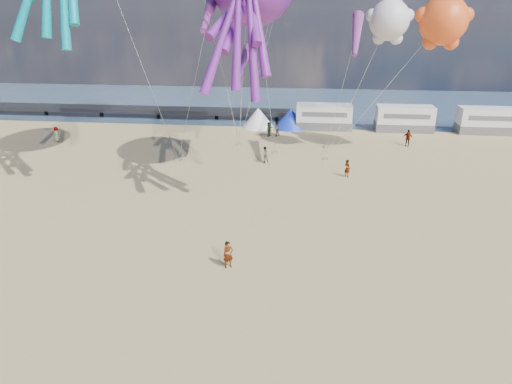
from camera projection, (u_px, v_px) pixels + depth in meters
name	position (u px, v px, depth m)	size (l,w,h in m)	color
ground	(207.00, 354.00, 19.47)	(120.00, 120.00, 0.00)	tan
water	(281.00, 104.00, 70.15)	(120.00, 120.00, 0.00)	#364D67
pier	(73.00, 108.00, 62.47)	(60.00, 3.00, 0.50)	black
motorhome_0	(324.00, 117.00, 55.17)	(6.60, 2.50, 3.00)	silver
motorhome_1	(404.00, 119.00, 54.21)	(6.60, 2.50, 3.00)	silver
motorhome_2	(488.00, 121.00, 53.26)	(6.60, 2.50, 3.00)	silver
tent_white	(258.00, 118.00, 56.09)	(4.00, 4.00, 2.40)	white
tent_blue	(291.00, 118.00, 55.69)	(4.00, 4.00, 2.40)	#1933CC
standing_person	(228.00, 255.00, 25.67)	(0.59, 0.39, 1.62)	tan
beachgoer_0	(57.00, 134.00, 50.15)	(0.61, 0.40, 1.67)	#7F6659
beachgoer_1	(264.00, 155.00, 43.21)	(0.78, 0.51, 1.59)	#7F6659
beachgoer_3	(408.00, 138.00, 48.38)	(1.14, 0.66, 1.77)	#7F6659
beachgoer_4	(269.00, 129.00, 52.18)	(0.98, 0.41, 1.67)	#7F6659
beachgoer_5	(347.00, 168.00, 39.58)	(1.45, 0.46, 1.57)	#7F6659
beachgoer_7	(276.00, 129.00, 52.23)	(0.81, 0.53, 1.65)	#7F6659
sandbag_a	(178.00, 160.00, 43.92)	(0.50, 0.35, 0.22)	gray
sandbag_b	(276.00, 152.00, 46.20)	(0.50, 0.35, 0.22)	gray
sandbag_c	(325.00, 159.00, 44.31)	(0.50, 0.35, 0.22)	gray
sandbag_d	(326.00, 146.00, 48.23)	(0.50, 0.35, 0.22)	gray
sandbag_e	(239.00, 144.00, 48.97)	(0.50, 0.35, 0.22)	gray
kite_panda	(389.00, 20.00, 39.56)	(4.23, 3.98, 5.97)	silver
kite_teddy_orange	(444.00, 21.00, 39.75)	(5.09, 4.79, 7.18)	#FE571F
windsock_left	(210.00, 9.00, 33.03)	(1.10, 7.99, 7.99)	red
windsock_mid	(357.00, 34.00, 36.64)	(1.00, 6.44, 6.44)	red
windsock_right	(242.00, 66.00, 39.92)	(0.90, 5.69, 5.69)	red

